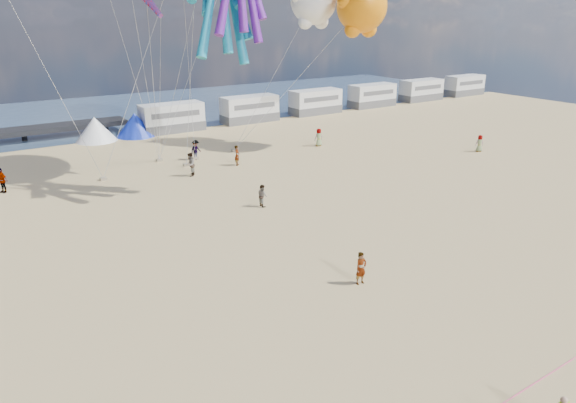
% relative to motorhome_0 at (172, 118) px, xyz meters
% --- Properties ---
extents(ground, '(120.00, 120.00, 0.00)m').
position_rel_motorhome_0_xyz_m(ground, '(-6.00, -40.00, -1.50)').
color(ground, tan).
rests_on(ground, ground).
extents(water, '(120.00, 120.00, 0.00)m').
position_rel_motorhome_0_xyz_m(water, '(-6.00, 15.00, -1.48)').
color(water, '#354A65').
rests_on(water, ground).
extents(motorhome_0, '(6.60, 2.50, 3.00)m').
position_rel_motorhome_0_xyz_m(motorhome_0, '(0.00, 0.00, 0.00)').
color(motorhome_0, silver).
rests_on(motorhome_0, ground).
extents(motorhome_1, '(6.60, 2.50, 3.00)m').
position_rel_motorhome_0_xyz_m(motorhome_1, '(9.50, 0.00, 0.00)').
color(motorhome_1, silver).
rests_on(motorhome_1, ground).
extents(motorhome_2, '(6.60, 2.50, 3.00)m').
position_rel_motorhome_0_xyz_m(motorhome_2, '(19.00, 0.00, 0.00)').
color(motorhome_2, silver).
rests_on(motorhome_2, ground).
extents(motorhome_3, '(6.60, 2.50, 3.00)m').
position_rel_motorhome_0_xyz_m(motorhome_3, '(28.50, 0.00, 0.00)').
color(motorhome_3, silver).
rests_on(motorhome_3, ground).
extents(motorhome_4, '(6.60, 2.50, 3.00)m').
position_rel_motorhome_0_xyz_m(motorhome_4, '(38.00, 0.00, 0.00)').
color(motorhome_4, silver).
rests_on(motorhome_4, ground).
extents(motorhome_5, '(6.60, 2.50, 3.00)m').
position_rel_motorhome_0_xyz_m(motorhome_5, '(47.50, 0.00, 0.00)').
color(motorhome_5, silver).
rests_on(motorhome_5, ground).
extents(tent_white, '(4.00, 4.00, 2.40)m').
position_rel_motorhome_0_xyz_m(tent_white, '(-8.00, 0.00, -0.30)').
color(tent_white, white).
rests_on(tent_white, ground).
extents(tent_blue, '(4.00, 4.00, 2.40)m').
position_rel_motorhome_0_xyz_m(tent_blue, '(-4.00, 0.00, -0.30)').
color(tent_blue, '#1933CC').
rests_on(tent_blue, ground).
extents(rope_line, '(34.00, 0.03, 0.03)m').
position_rel_motorhome_0_xyz_m(rope_line, '(-6.00, -45.00, -1.48)').
color(rope_line, '#F2338C').
rests_on(rope_line, ground).
extents(standing_person, '(0.59, 0.39, 1.61)m').
position_rel_motorhome_0_xyz_m(standing_person, '(-4.97, -36.38, -0.70)').
color(standing_person, tan).
rests_on(standing_person, ground).
extents(beachgoer_0, '(0.67, 0.59, 1.54)m').
position_rel_motorhome_0_xyz_m(beachgoer_0, '(20.37, -23.62, -0.73)').
color(beachgoer_0, '#7F6659').
rests_on(beachgoer_0, ground).
extents(beachgoer_1, '(0.98, 1.07, 1.84)m').
position_rel_motorhome_0_xyz_m(beachgoer_1, '(-4.83, -16.10, -0.58)').
color(beachgoer_1, '#7F6659').
rests_on(beachgoer_1, ground).
extents(beachgoer_2, '(1.03, 0.93, 1.73)m').
position_rel_motorhome_0_xyz_m(beachgoer_2, '(-2.52, -11.90, -0.63)').
color(beachgoer_2, '#7F6659').
rests_on(beachgoer_2, ground).
extents(beachgoer_3, '(1.23, 1.34, 1.81)m').
position_rel_motorhome_0_xyz_m(beachgoer_3, '(-17.54, -12.44, -0.59)').
color(beachgoer_3, '#7F6659').
rests_on(beachgoer_3, ground).
extents(beachgoer_5, '(1.40, 1.52, 1.69)m').
position_rel_motorhome_0_xyz_m(beachgoer_5, '(-0.35, -15.41, -0.65)').
color(beachgoer_5, '#7F6659').
rests_on(beachgoer_5, ground).
extents(beachgoer_6, '(0.66, 0.48, 1.69)m').
position_rel_motorhome_0_xyz_m(beachgoer_6, '(9.29, -13.82, -0.66)').
color(beachgoer_6, '#7F6659').
rests_on(beachgoer_6, ground).
extents(beachgoer_7, '(0.50, 0.74, 1.48)m').
position_rel_motorhome_0_xyz_m(beachgoer_7, '(-3.55, -24.93, -0.76)').
color(beachgoer_7, '#7F6659').
rests_on(beachgoer_7, ground).
extents(sandbag_a, '(0.50, 0.35, 0.22)m').
position_rel_motorhome_0_xyz_m(sandbag_a, '(-10.85, -13.46, -1.39)').
color(sandbag_a, gray).
rests_on(sandbag_a, ground).
extents(sandbag_b, '(0.50, 0.35, 0.22)m').
position_rel_motorhome_0_xyz_m(sandbag_b, '(-4.03, -13.28, -1.39)').
color(sandbag_b, gray).
rests_on(sandbag_b, ground).
extents(sandbag_c, '(0.50, 0.35, 0.22)m').
position_rel_motorhome_0_xyz_m(sandbag_c, '(1.53, -11.26, -1.39)').
color(sandbag_c, gray).
rests_on(sandbag_c, ground).
extents(sandbag_d, '(0.50, 0.35, 0.22)m').
position_rel_motorhome_0_xyz_m(sandbag_d, '(-2.59, -11.82, -1.39)').
color(sandbag_d, gray).
rests_on(sandbag_d, ground).
extents(sandbag_e, '(0.50, 0.35, 0.22)m').
position_rel_motorhome_0_xyz_m(sandbag_e, '(-5.40, -10.63, -1.39)').
color(sandbag_e, gray).
rests_on(sandbag_e, ground).
extents(kite_panda, '(6.04, 5.82, 7.16)m').
position_rel_motorhome_0_xyz_m(kite_panda, '(9.57, -12.24, 11.56)').
color(kite_panda, white).
extents(kite_teddy_orange, '(5.61, 5.31, 7.52)m').
position_rel_motorhome_0_xyz_m(kite_teddy_orange, '(11.88, -16.17, 11.02)').
color(kite_teddy_orange, orange).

